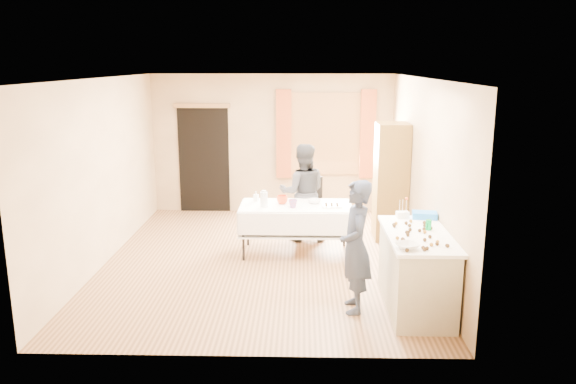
{
  "coord_description": "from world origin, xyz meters",
  "views": [
    {
      "loc": [
        0.56,
        -7.73,
        2.82
      ],
      "look_at": [
        0.37,
        0.0,
        1.02
      ],
      "focal_mm": 35.0,
      "sensor_mm": 36.0,
      "label": 1
    }
  ],
  "objects_px": {
    "cabinet": "(391,182)",
    "chair": "(311,217)",
    "counter": "(416,271)",
    "party_table": "(296,225)",
    "girl": "(356,247)",
    "woman": "(303,193)"
  },
  "relations": [
    {
      "from": "chair",
      "to": "woman",
      "type": "distance_m",
      "value": 0.62
    },
    {
      "from": "girl",
      "to": "counter",
      "type": "bearing_deg",
      "value": 93.73
    },
    {
      "from": "counter",
      "to": "chair",
      "type": "distance_m",
      "value": 3.12
    },
    {
      "from": "girl",
      "to": "party_table",
      "type": "bearing_deg",
      "value": -163.3
    },
    {
      "from": "cabinet",
      "to": "girl",
      "type": "distance_m",
      "value": 2.89
    },
    {
      "from": "cabinet",
      "to": "girl",
      "type": "height_order",
      "value": "cabinet"
    },
    {
      "from": "party_table",
      "to": "woman",
      "type": "relative_size",
      "value": 1.06
    },
    {
      "from": "cabinet",
      "to": "girl",
      "type": "relative_size",
      "value": 1.22
    },
    {
      "from": "cabinet",
      "to": "party_table",
      "type": "xyz_separation_m",
      "value": [
        -1.51,
        -0.8,
        -0.49
      ]
    },
    {
      "from": "party_table",
      "to": "girl",
      "type": "height_order",
      "value": "girl"
    },
    {
      "from": "party_table",
      "to": "woman",
      "type": "bearing_deg",
      "value": 81.12
    },
    {
      "from": "cabinet",
      "to": "chair",
      "type": "xyz_separation_m",
      "value": [
        -1.27,
        0.2,
        -0.66
      ]
    },
    {
      "from": "cabinet",
      "to": "chair",
      "type": "bearing_deg",
      "value": 171.19
    },
    {
      "from": "party_table",
      "to": "chair",
      "type": "distance_m",
      "value": 1.04
    },
    {
      "from": "counter",
      "to": "cabinet",
      "type": "bearing_deg",
      "value": 87.87
    },
    {
      "from": "counter",
      "to": "girl",
      "type": "distance_m",
      "value": 0.79
    },
    {
      "from": "cabinet",
      "to": "chair",
      "type": "relative_size",
      "value": 1.99
    },
    {
      "from": "chair",
      "to": "party_table",
      "type": "bearing_deg",
      "value": -105.82
    },
    {
      "from": "party_table",
      "to": "chair",
      "type": "height_order",
      "value": "chair"
    },
    {
      "from": "cabinet",
      "to": "woman",
      "type": "height_order",
      "value": "cabinet"
    },
    {
      "from": "party_table",
      "to": "woman",
      "type": "distance_m",
      "value": 0.74
    },
    {
      "from": "party_table",
      "to": "girl",
      "type": "distance_m",
      "value": 2.12
    }
  ]
}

